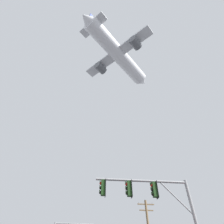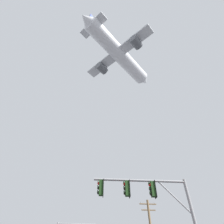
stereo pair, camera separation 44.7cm
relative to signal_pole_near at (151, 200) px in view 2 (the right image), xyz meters
The scene contains 2 objects.
signal_pole_near is the anchor object (origin of this frame).
airplane 37.62m from the signal_pole_near, 87.39° to the left, with size 19.56×18.47×6.53m.
Camera 2 is at (-0.63, -5.27, 1.54)m, focal length 28.90 mm.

